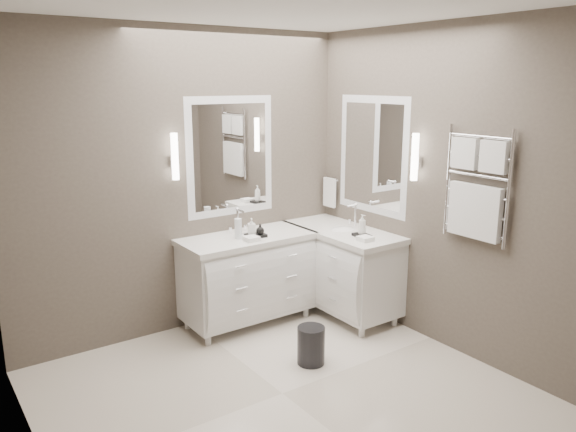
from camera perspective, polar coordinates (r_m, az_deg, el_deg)
floor at (r=4.31m, az=-0.58°, el=-17.64°), size 3.20×3.00×0.01m
ceiling at (r=3.72m, az=-0.68°, el=20.91°), size 3.20×3.00×0.01m
wall_back at (r=5.08m, az=-10.32°, el=3.37°), size 3.20×0.01×2.70m
wall_front at (r=2.74m, az=17.64°, el=-5.80°), size 3.20×0.01×2.70m
wall_left at (r=3.20m, az=-25.07°, el=-3.68°), size 0.01×3.00×2.70m
wall_right at (r=4.87m, az=15.15°, el=2.67°), size 0.01×3.00×2.70m
vanity_back at (r=5.26m, az=-4.16°, el=-5.84°), size 1.24×0.59×0.97m
vanity_right at (r=5.50m, az=5.48°, el=-5.00°), size 0.59×1.24×0.97m
mirror_back at (r=5.24m, az=-5.85°, el=6.03°), size 0.90×0.02×1.10m
mirror_right at (r=5.36m, az=8.58°, el=6.13°), size 0.02×0.90×1.10m
sconce_back at (r=4.92m, az=-11.42°, el=5.85°), size 0.06×0.06×0.40m
sconce_right at (r=4.91m, az=12.75°, el=5.78°), size 0.06×0.06×0.40m
towel_bar_corner at (r=5.81m, az=4.25°, el=2.47°), size 0.03×0.22×0.30m
towel_ladder at (r=4.58m, az=18.58°, el=2.31°), size 0.06×0.58×0.90m
waste_bin at (r=4.64m, az=2.35°, el=-12.99°), size 0.26×0.26×0.31m
amenity_tray_back at (r=5.11m, az=-3.30°, el=-1.98°), size 0.19×0.15×0.03m
amenity_tray_right at (r=5.15m, az=7.51°, el=-1.97°), size 0.14×0.18×0.02m
water_bottle at (r=5.04m, az=-5.08°, el=-1.29°), size 0.08×0.08×0.18m
soap_bottle_a at (r=5.09m, az=-3.72°, el=-1.05°), size 0.09×0.09×0.14m
soap_bottle_b at (r=5.08m, az=-2.85°, el=-1.34°), size 0.09×0.09×0.09m
soap_bottle_c at (r=5.12m, az=7.54°, el=-0.85°), size 0.08×0.08×0.18m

